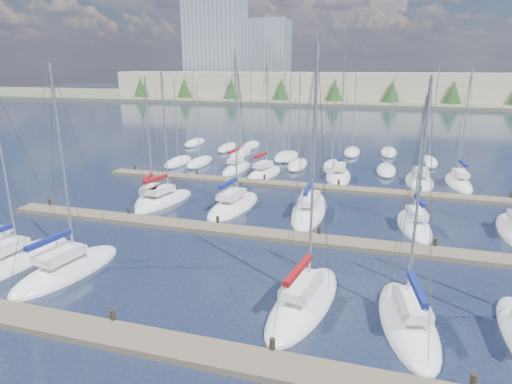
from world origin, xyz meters
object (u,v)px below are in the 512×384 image
(sailboat_e, at_px, (408,322))
(sailboat_k, at_px, (309,210))
(sailboat_r, at_px, (458,183))
(sailboat_n, at_px, (237,168))
(sailboat_b, at_px, (9,263))
(sailboat_p, at_px, (338,176))
(sailboat_l, at_px, (414,226))
(sailboat_o, at_px, (264,173))
(sailboat_h, at_px, (152,200))
(sailboat_d, at_px, (304,302))
(sailboat_c, at_px, (68,270))
(sailboat_i, at_px, (164,201))
(sailboat_j, at_px, (234,206))
(sailboat_q, at_px, (419,181))

(sailboat_e, bearing_deg, sailboat_k, 106.89)
(sailboat_r, distance_m, sailboat_n, 24.90)
(sailboat_b, bearing_deg, sailboat_p, 63.68)
(sailboat_l, bearing_deg, sailboat_p, 109.03)
(sailboat_o, height_order, sailboat_h, sailboat_o)
(sailboat_o, relative_size, sailboat_k, 0.88)
(sailboat_o, bearing_deg, sailboat_k, -47.21)
(sailboat_p, xyz_separation_m, sailboat_n, (-12.23, 0.06, 0.02))
(sailboat_r, height_order, sailboat_k, sailboat_k)
(sailboat_d, bearing_deg, sailboat_o, 119.06)
(sailboat_n, distance_m, sailboat_l, 24.29)
(sailboat_d, bearing_deg, sailboat_p, 101.61)
(sailboat_b, bearing_deg, sailboat_l, 35.17)
(sailboat_e, distance_m, sailboat_o, 30.60)
(sailboat_c, xyz_separation_m, sailboat_i, (-0.90, 14.14, 0.02))
(sailboat_d, distance_m, sailboat_j, 16.88)
(sailboat_q, bearing_deg, sailboat_h, -150.12)
(sailboat_j, height_order, sailboat_k, sailboat_k)
(sailboat_h, height_order, sailboat_l, sailboat_h)
(sailboat_d, height_order, sailboat_j, sailboat_j)
(sailboat_e, distance_m, sailboat_q, 28.52)
(sailboat_e, xyz_separation_m, sailboat_n, (-18.52, 28.33, 0.02))
(sailboat_p, distance_m, sailboat_i, 20.23)
(sailboat_d, xyz_separation_m, sailboat_j, (-8.95, 14.31, -0.00))
(sailboat_j, xyz_separation_m, sailboat_p, (7.88, 13.56, 0.00))
(sailboat_n, bearing_deg, sailboat_e, -50.91)
(sailboat_i, bearing_deg, sailboat_o, 76.32)
(sailboat_d, relative_size, sailboat_j, 0.98)
(sailboat_e, relative_size, sailboat_q, 1.07)
(sailboat_e, relative_size, sailboat_k, 0.82)
(sailboat_d, bearing_deg, sailboat_k, 107.86)
(sailboat_o, relative_size, sailboat_r, 1.06)
(sailboat_q, xyz_separation_m, sailboat_n, (-20.93, -0.09, 0.03))
(sailboat_c, bearing_deg, sailboat_l, 43.09)
(sailboat_j, bearing_deg, sailboat_b, -117.21)
(sailboat_h, relative_size, sailboat_k, 0.78)
(sailboat_b, xyz_separation_m, sailboat_i, (3.29, 14.44, 0.03))
(sailboat_o, distance_m, sailboat_c, 27.39)
(sailboat_h, bearing_deg, sailboat_b, -113.85)
(sailboat_o, height_order, sailboat_q, sailboat_o)
(sailboat_c, bearing_deg, sailboat_d, 10.95)
(sailboat_q, distance_m, sailboat_h, 28.34)
(sailboat_e, bearing_deg, sailboat_h, 138.49)
(sailboat_c, distance_m, sailboat_q, 36.12)
(sailboat_p, height_order, sailboat_n, sailboat_p)
(sailboat_o, relative_size, sailboat_q, 1.15)
(sailboat_o, bearing_deg, sailboat_r, 15.61)
(sailboat_e, height_order, sailboat_d, sailboat_d)
(sailboat_o, relative_size, sailboat_b, 1.08)
(sailboat_j, relative_size, sailboat_p, 1.01)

